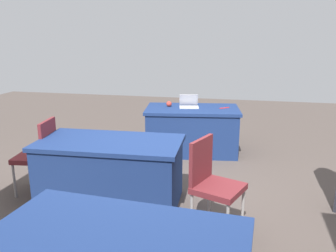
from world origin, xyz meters
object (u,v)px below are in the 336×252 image
chair_near_front (212,180)px  yarn_ball (169,104)px  table_foreground (192,130)px  scissors_red (224,108)px  chair_tucked_right (39,152)px  laptop_silver (189,105)px  table_mid_left (111,172)px

chair_near_front → yarn_ball: bearing=-137.4°
table_foreground → scissors_red: bearing=-169.0°
chair_tucked_right → scissors_red: bearing=-52.9°
chair_tucked_right → chair_near_front: bearing=-109.2°
chair_near_front → table_foreground: bearing=-145.8°
chair_tucked_right → yarn_ball: bearing=-38.1°
chair_near_front → laptop_silver: 2.61m
scissors_red → yarn_ball: bearing=-35.0°
chair_near_front → table_mid_left: bearing=-86.9°
table_foreground → chair_near_front: (-0.56, 2.46, 0.17)m
table_foreground → chair_tucked_right: 2.58m
chair_near_front → laptop_silver: bearing=-144.6°
chair_tucked_right → table_foreground: bearing=-46.3°
table_foreground → scissors_red: size_ratio=9.22×
table_mid_left → chair_tucked_right: size_ratio=1.80×
table_mid_left → chair_near_front: 1.30m
yarn_ball → scissors_red: bearing=-175.9°
chair_tucked_right → scissors_red: chair_tucked_right is taller
table_mid_left → chair_tucked_right: bearing=-4.3°
table_foreground → yarn_ball: size_ratio=17.82×
table_foreground → yarn_ball: (0.41, -0.04, 0.43)m
chair_near_front → scissors_red: 2.58m
table_mid_left → table_foreground: bearing=-107.8°
scissors_red → table_mid_left: bearing=22.1°
laptop_silver → yarn_ball: laptop_silver is taller
yarn_ball → scissors_red: (-0.94, -0.07, -0.04)m
table_foreground → table_mid_left: (0.66, 2.06, 0.00)m
chair_tucked_right → laptop_silver: laptop_silver is taller
laptop_silver → table_mid_left: bearing=63.2°
laptop_silver → chair_near_front: bearing=92.9°
chair_near_front → yarn_ball: chair_near_front is taller
chair_tucked_right → yarn_ball: 2.38m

